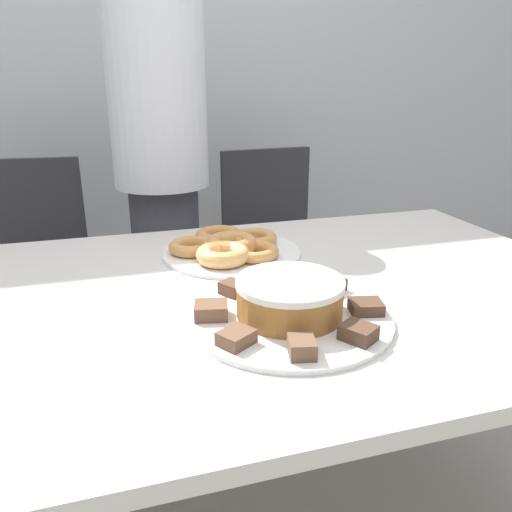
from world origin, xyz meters
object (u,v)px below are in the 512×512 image
object	(u,v)px
frosted_cake	(290,297)
office_chair_left	(32,290)
plate_cake	(289,317)
office_chair_right	(279,264)
person_standing	(161,164)
plate_donuts	(232,253)

from	to	relation	value
frosted_cake	office_chair_left	bearing A→B (deg)	118.94
plate_cake	office_chair_left	bearing A→B (deg)	118.94
plate_cake	frosted_cake	xyz separation A→B (m)	(-0.00, 0.00, 0.04)
office_chair_right	frosted_cake	xyz separation A→B (m)	(-0.36, -1.10, 0.36)
office_chair_left	frosted_cake	bearing A→B (deg)	-56.17
office_chair_left	plate_cake	world-z (taller)	office_chair_left
frosted_cake	office_chair_right	bearing A→B (deg)	71.62
person_standing	plate_donuts	size ratio (longest dim) A/B	4.81
plate_cake	office_chair_right	bearing A→B (deg)	71.62
office_chair_left	frosted_cake	size ratio (longest dim) A/B	4.45
person_standing	plate_cake	distance (m)	0.92
person_standing	office_chair_right	world-z (taller)	person_standing
plate_cake	plate_donuts	bearing A→B (deg)	92.05
person_standing	frosted_cake	bearing A→B (deg)	-82.40
plate_donuts	person_standing	bearing A→B (deg)	101.56
person_standing	plate_cake	bearing A→B (deg)	-82.40
plate_donuts	plate_cake	bearing A→B (deg)	-87.95
office_chair_left	plate_cake	distance (m)	1.29
person_standing	plate_donuts	distance (m)	0.55
office_chair_right	plate_cake	size ratio (longest dim) A/B	2.32
plate_donuts	frosted_cake	bearing A→B (deg)	-87.95
office_chair_right	office_chair_left	bearing A→B (deg)	174.69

